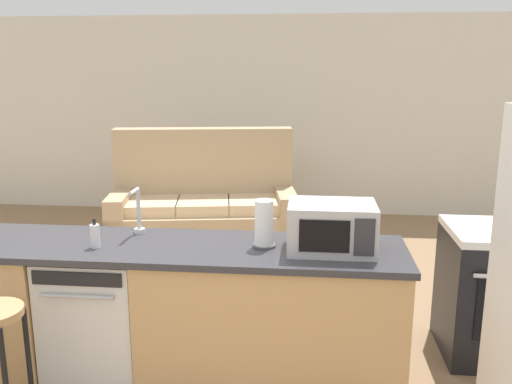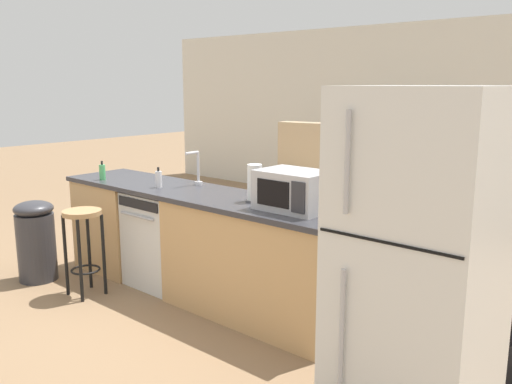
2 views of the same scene
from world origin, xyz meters
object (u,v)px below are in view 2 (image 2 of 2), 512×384
at_px(dishwasher, 166,238).
at_px(microwave, 294,190).
at_px(bar_stool, 83,234).
at_px(refrigerator, 418,268).
at_px(stove_range, 487,289).
at_px(paper_towel_roll, 255,183).
at_px(dish_soap_bottle, 102,172).
at_px(soap_bottle, 159,179).
at_px(trash_bin, 36,240).
at_px(couch, 343,195).

relative_size(dishwasher, microwave, 1.68).
bearing_deg(bar_stool, refrigerator, 1.68).
height_order(refrigerator, microwave, refrigerator).
xyz_separation_m(microwave, bar_stool, (-1.73, -0.63, -0.50)).
distance_m(stove_range, microwave, 1.43).
relative_size(refrigerator, paper_towel_roll, 6.27).
height_order(dish_soap_bottle, bar_stool, dish_soap_bottle).
bearing_deg(soap_bottle, trash_bin, -147.82).
relative_size(refrigerator, bar_stool, 2.39).
relative_size(dishwasher, dish_soap_bottle, 4.77).
bearing_deg(microwave, trash_bin, -163.05).
distance_m(dishwasher, couch, 2.76).
bearing_deg(dishwasher, paper_towel_roll, 1.41).
height_order(microwave, bar_stool, microwave).
bearing_deg(dishwasher, bar_stool, -115.94).
bearing_deg(couch, trash_bin, -107.16).
bearing_deg(stove_range, dishwasher, -168.09).
bearing_deg(paper_towel_roll, microwave, -3.88).
distance_m(paper_towel_roll, couch, 2.95).
distance_m(soap_bottle, couch, 2.91).
bearing_deg(bar_stool, microwave, 20.13).
distance_m(microwave, trash_bin, 2.58).
xyz_separation_m(bar_stool, trash_bin, (-0.65, -0.09, -0.16)).
bearing_deg(dish_soap_bottle, stove_range, 12.94).
height_order(stove_range, dish_soap_bottle, dish_soap_bottle).
bearing_deg(trash_bin, dish_soap_bottle, 59.37).
bearing_deg(dish_soap_bottle, bar_stool, -52.10).
relative_size(soap_bottle, dish_soap_bottle, 1.00).
bearing_deg(trash_bin, dishwasher, 37.10).
bearing_deg(stove_range, dish_soap_bottle, -167.06).
distance_m(stove_range, couch, 3.32).
height_order(soap_bottle, couch, couch).
bearing_deg(bar_stool, couch, 82.91).
distance_m(stove_range, refrigerator, 1.18).
relative_size(refrigerator, trash_bin, 2.39).
height_order(dishwasher, dish_soap_bottle, dish_soap_bottle).
bearing_deg(bar_stool, paper_towel_roll, 26.30).
distance_m(dish_soap_bottle, trash_bin, 0.86).
bearing_deg(dishwasher, couch, 87.65).
bearing_deg(stove_range, paper_towel_roll, -161.61).
distance_m(refrigerator, trash_bin, 3.60).
relative_size(stove_range, trash_bin, 1.22).
height_order(bar_stool, couch, couch).
bearing_deg(microwave, bar_stool, -159.87).
height_order(dishwasher, couch, couch).
height_order(refrigerator, trash_bin, refrigerator).
bearing_deg(dishwasher, trash_bin, -142.90).
distance_m(soap_bottle, dish_soap_bottle, 0.70).
distance_m(microwave, paper_towel_roll, 0.39).
bearing_deg(microwave, refrigerator, -24.91).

